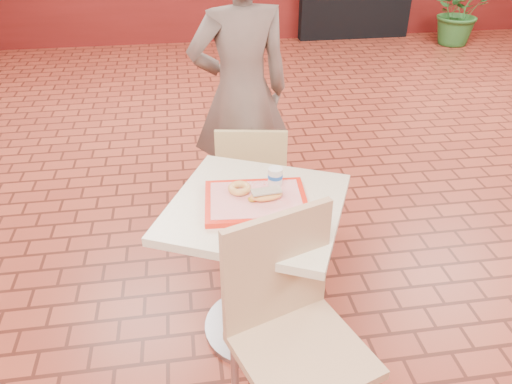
{
  "coord_description": "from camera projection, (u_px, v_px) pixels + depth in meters",
  "views": [
    {
      "loc": [
        -1.32,
        -2.27,
        1.97
      ],
      "look_at": [
        -1.05,
        -0.48,
        0.83
      ],
      "focal_mm": 35.0,
      "sensor_mm": 36.0,
      "label": 1
    }
  ],
  "objects": [
    {
      "name": "wainscot_band",
      "position": [
        424.0,
        182.0,
        2.85
      ],
      "size": [
        8.0,
        10.0,
        1.0
      ],
      "color": "#581210",
      "rests_on": "ground"
    },
    {
      "name": "customer",
      "position": [
        241.0,
        94.0,
        3.01
      ],
      "size": [
        0.7,
        0.52,
        1.73
      ],
      "primitive_type": "imported",
      "rotation": [
        0.0,
        0.0,
        3.32
      ],
      "color": "brown",
      "rests_on": "ground"
    },
    {
      "name": "potted_plant",
      "position": [
        459.0,
        11.0,
        6.83
      ],
      "size": [
        0.99,
        0.92,
        0.9
      ],
      "primitive_type": "imported",
      "rotation": [
        0.0,
        0.0,
        0.32
      ],
      "color": "#265F26",
      "rests_on": "ground"
    },
    {
      "name": "chair_main_back",
      "position": [
        252.0,
        181.0,
        2.92
      ],
      "size": [
        0.45,
        0.45,
        0.84
      ],
      "rotation": [
        0.0,
        0.0,
        2.97
      ],
      "color": "tan",
      "rests_on": "ground"
    },
    {
      "name": "ring_donut",
      "position": [
        239.0,
        188.0,
        2.2
      ],
      "size": [
        0.14,
        0.14,
        0.03
      ],
      "primitive_type": "torus",
      "rotation": [
        0.0,
        0.0,
        0.41
      ],
      "color": "#D89B4E",
      "rests_on": "serving_tray"
    },
    {
      "name": "main_table",
      "position": [
        256.0,
        249.0,
        2.31
      ],
      "size": [
        0.73,
        0.73,
        0.77
      ],
      "rotation": [
        0.0,
        0.0,
        -0.43
      ],
      "color": "beige",
      "rests_on": "ground"
    },
    {
      "name": "serving_tray",
      "position": [
        256.0,
        201.0,
        2.17
      ],
      "size": [
        0.44,
        0.34,
        0.03
      ],
      "rotation": [
        0.0,
        0.0,
        -0.07
      ],
      "color": "red",
      "rests_on": "main_table"
    },
    {
      "name": "long_john_donut",
      "position": [
        265.0,
        195.0,
        2.14
      ],
      "size": [
        0.16,
        0.09,
        0.05
      ],
      "rotation": [
        0.0,
        0.0,
        0.11
      ],
      "color": "#E49242",
      "rests_on": "serving_tray"
    },
    {
      "name": "paper_cup",
      "position": [
        275.0,
        177.0,
        2.23
      ],
      "size": [
        0.07,
        0.07,
        0.08
      ],
      "rotation": [
        0.0,
        0.0,
        0.37
      ],
      "color": "silver",
      "rests_on": "serving_tray"
    },
    {
      "name": "chair_main_front",
      "position": [
        292.0,
        324.0,
        1.88
      ],
      "size": [
        0.57,
        0.57,
        0.97
      ],
      "rotation": [
        0.0,
        0.0,
        0.34
      ],
      "color": "tan",
      "rests_on": "ground"
    }
  ]
}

